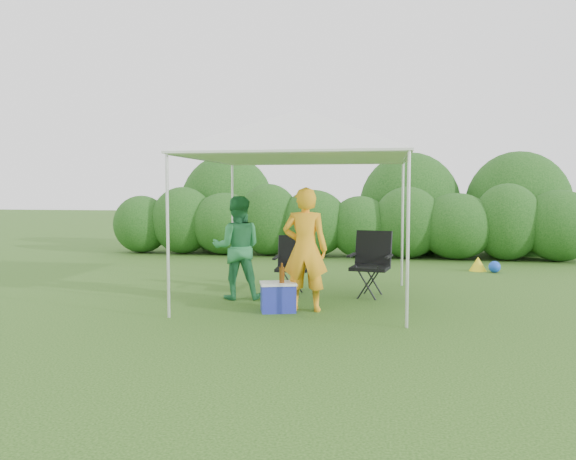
% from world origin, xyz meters
% --- Properties ---
extents(ground, '(70.00, 70.00, 0.00)m').
position_xyz_m(ground, '(0.00, 0.00, 0.00)').
color(ground, '#39631F').
extents(hedge, '(11.84, 1.53, 1.80)m').
position_xyz_m(hedge, '(0.14, 6.00, 0.83)').
color(hedge, '#25561B').
rests_on(hedge, ground).
extents(canopy, '(3.10, 3.10, 2.83)m').
position_xyz_m(canopy, '(0.00, 0.50, 2.46)').
color(canopy, silver).
rests_on(canopy, ground).
extents(chair_right, '(0.70, 0.65, 1.01)m').
position_xyz_m(chair_right, '(1.01, 0.98, 0.57)').
color(chair_right, black).
rests_on(chair_right, ground).
extents(chair_left, '(0.59, 0.53, 0.92)m').
position_xyz_m(chair_left, '(-0.21, 0.94, 0.52)').
color(chair_left, black).
rests_on(chair_left, ground).
extents(man, '(0.62, 0.41, 1.68)m').
position_xyz_m(man, '(0.16, -0.27, 0.84)').
color(man, '#FFA11C').
rests_on(man, ground).
extents(woman, '(0.87, 0.74, 1.55)m').
position_xyz_m(woman, '(-0.97, 0.39, 0.77)').
color(woman, '#297E47').
rests_on(woman, ground).
extents(cooler, '(0.56, 0.47, 0.40)m').
position_xyz_m(cooler, '(-0.19, -0.40, 0.20)').
color(cooler, '#232DA3').
rests_on(cooler, ground).
extents(bottle, '(0.07, 0.07, 0.27)m').
position_xyz_m(bottle, '(-0.13, -0.44, 0.53)').
color(bottle, '#592D0C').
rests_on(bottle, cooler).
extents(lawn_toy, '(0.58, 0.48, 0.29)m').
position_xyz_m(lawn_toy, '(3.14, 4.03, 0.14)').
color(lawn_toy, yellow).
rests_on(lawn_toy, ground).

